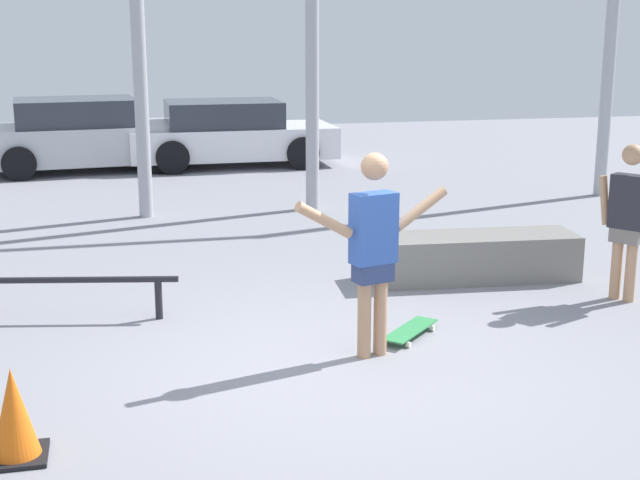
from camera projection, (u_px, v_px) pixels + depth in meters
name	position (u px, v px, depth m)	size (l,w,h in m)	color
ground_plane	(337.00, 365.00, 7.33)	(36.00, 36.00, 0.00)	gray
skateboarder	(373.00, 243.00, 7.32)	(1.41, 0.47, 1.73)	tan
skateboard	(410.00, 330.00, 7.98)	(0.67, 0.68, 0.08)	#338C4C
grind_box	(478.00, 257.00, 9.79)	(2.16, 0.68, 0.50)	slate
grind_rail	(64.00, 287.00, 8.40)	(2.12, 0.49, 0.42)	black
parked_car_silver	(83.00, 136.00, 17.10)	(4.16, 2.25, 1.37)	#B7BABF
parked_car_white	(230.00, 134.00, 17.72)	(4.04, 1.97, 1.28)	white
bystander	(628.00, 215.00, 8.87)	(0.45, 0.57, 1.59)	tan
traffic_cone	(14.00, 415.00, 5.69)	(0.38, 0.38, 0.62)	black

